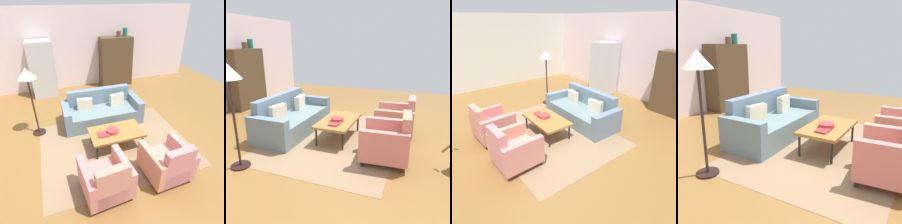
% 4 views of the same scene
% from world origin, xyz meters
% --- Properties ---
extents(ground_plane, '(10.88, 10.88, 0.00)m').
position_xyz_m(ground_plane, '(0.00, 0.00, 0.00)').
color(ground_plane, brown).
extents(wall_back, '(9.07, 0.12, 2.80)m').
position_xyz_m(wall_back, '(0.00, 3.76, 1.40)').
color(wall_back, silver).
rests_on(wall_back, ground).
extents(area_rug, '(3.40, 2.60, 0.01)m').
position_xyz_m(area_rug, '(0.04, -0.12, 0.00)').
color(area_rug, '#8A6E50').
rests_on(area_rug, ground).
extents(couch, '(2.11, 0.92, 0.86)m').
position_xyz_m(couch, '(0.04, 1.02, 0.29)').
color(couch, slate).
rests_on(couch, ground).
extents(coffee_table, '(1.20, 0.70, 0.42)m').
position_xyz_m(coffee_table, '(0.04, -0.17, 0.39)').
color(coffee_table, black).
rests_on(coffee_table, ground).
extents(armchair_left, '(0.85, 0.85, 0.88)m').
position_xyz_m(armchair_left, '(-0.56, -1.33, 0.34)').
color(armchair_left, '#2C2619').
rests_on(armchair_left, ground).
extents(armchair_right, '(0.83, 0.83, 0.88)m').
position_xyz_m(armchair_right, '(0.64, -1.34, 0.34)').
color(armchair_right, '#392417').
rests_on(armchair_right, ground).
extents(fruit_bowl, '(0.27, 0.27, 0.07)m').
position_xyz_m(fruit_bowl, '(-0.05, -0.17, 0.46)').
color(fruit_bowl, '#AE3336').
rests_on(fruit_bowl, coffee_table).
extents(book_stack, '(0.27, 0.21, 0.03)m').
position_xyz_m(book_stack, '(-0.27, -0.20, 0.44)').
color(book_stack, maroon).
rests_on(book_stack, coffee_table).
extents(cabinet, '(1.20, 0.51, 1.80)m').
position_xyz_m(cabinet, '(1.32, 3.41, 0.90)').
color(cabinet, '#4B3621').
rests_on(cabinet, ground).
extents(vase_tall, '(0.16, 0.16, 0.19)m').
position_xyz_m(vase_tall, '(1.42, 3.41, 1.90)').
color(vase_tall, brown).
rests_on(vase_tall, cabinet).
extents(vase_round, '(0.18, 0.18, 0.28)m').
position_xyz_m(vase_round, '(1.67, 3.41, 1.94)').
color(vase_round, '#1B6E61').
rests_on(vase_round, cabinet).
extents(refrigerator, '(0.80, 0.73, 1.85)m').
position_xyz_m(refrigerator, '(-1.35, 3.31, 0.93)').
color(refrigerator, '#B7BABF').
rests_on(refrigerator, ground).
extents(floor_lamp, '(0.40, 0.40, 1.72)m').
position_xyz_m(floor_lamp, '(-1.66, 0.96, 1.44)').
color(floor_lamp, black).
rests_on(floor_lamp, ground).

